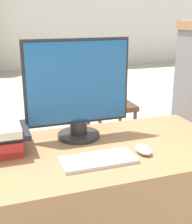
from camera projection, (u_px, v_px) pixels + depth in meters
wall_back at (5, 9)px, 6.98m from camera, size 12.00×0.06×2.80m
desk at (99, 216)px, 1.55m from camera, size 1.24×0.65×0.73m
monitor at (78, 90)px, 1.50m from camera, size 0.52×0.21×0.49m
keyboard at (98, 160)px, 1.31m from camera, size 0.32×0.14×0.02m
mouse at (143, 149)px, 1.39m from camera, size 0.06×0.10×0.04m
book_stack at (5, 136)px, 1.40m from camera, size 0.19×0.26×0.14m
far_chair at (108, 97)px, 3.31m from camera, size 0.44×0.44×0.85m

